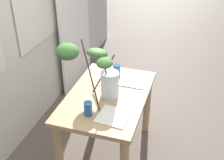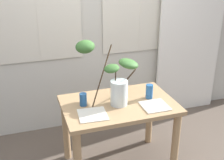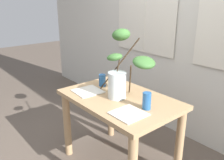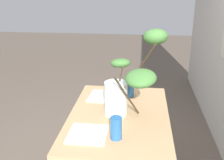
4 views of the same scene
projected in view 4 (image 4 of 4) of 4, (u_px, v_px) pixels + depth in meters
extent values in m
cube|color=tan|center=(119.00, 117.00, 2.05)|extent=(1.10, 0.72, 0.04)
cylinder|color=tan|center=(92.00, 126.00, 2.67)|extent=(0.08, 0.08, 0.71)
cylinder|color=tan|center=(155.00, 130.00, 2.61)|extent=(0.08, 0.08, 0.71)
cylinder|color=silver|center=(116.00, 98.00, 2.02)|extent=(0.17, 0.17, 0.24)
cylinder|color=silver|center=(116.00, 108.00, 2.04)|extent=(0.15, 0.15, 0.08)
cylinder|color=#382819|center=(118.00, 88.00, 2.02)|extent=(0.04, 0.08, 0.36)
ellipsoid|color=#38662D|center=(121.00, 63.00, 1.99)|extent=(0.20, 0.19, 0.10)
cylinder|color=#382819|center=(127.00, 97.00, 1.91)|extent=(0.19, 0.18, 0.34)
ellipsoid|color=#38662D|center=(141.00, 78.00, 1.77)|extent=(0.30, 0.29, 0.14)
cylinder|color=#382819|center=(136.00, 74.00, 2.07)|extent=(0.29, 0.27, 0.52)
ellipsoid|color=#38662D|center=(155.00, 37.00, 2.08)|extent=(0.27, 0.27, 0.14)
cylinder|color=#235693|center=(130.00, 89.00, 2.34)|extent=(0.07, 0.07, 0.13)
cylinder|color=#235693|center=(116.00, 128.00, 1.72)|extent=(0.07, 0.07, 0.15)
cube|color=silver|center=(105.00, 96.00, 2.34)|extent=(0.27, 0.27, 0.01)
cube|color=silver|center=(88.00, 134.00, 1.78)|extent=(0.25, 0.25, 0.01)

